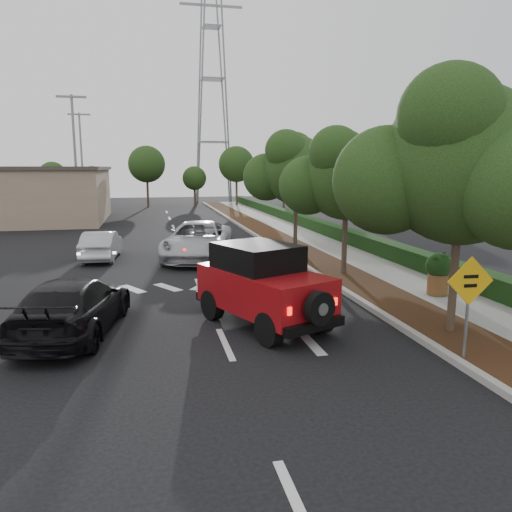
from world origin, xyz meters
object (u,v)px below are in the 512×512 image
object	(u,v)px
silver_suv_ahead	(198,241)
speed_hump_sign	(469,294)
red_jeep	(259,284)
black_suv_oncoming	(73,306)

from	to	relation	value
silver_suv_ahead	speed_hump_sign	size ratio (longest dim) A/B	2.74
red_jeep	black_suv_oncoming	distance (m)	4.73
red_jeep	silver_suv_ahead	bearing A→B (deg)	70.25
silver_suv_ahead	black_suv_oncoming	xyz separation A→B (m)	(-4.08, -9.79, -0.12)
black_suv_oncoming	speed_hump_sign	bearing A→B (deg)	166.05
red_jeep	speed_hump_sign	xyz separation A→B (m)	(3.67, -3.57, 0.44)
red_jeep	black_suv_oncoming	bearing A→B (deg)	154.36
black_suv_oncoming	speed_hump_sign	size ratio (longest dim) A/B	2.24
red_jeep	speed_hump_sign	size ratio (longest dim) A/B	1.99
red_jeep	black_suv_oncoming	size ratio (longest dim) A/B	0.89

